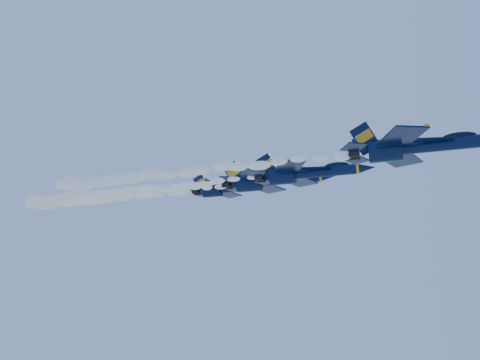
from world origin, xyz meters
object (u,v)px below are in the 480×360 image
(jet_second, at_px, (306,173))
(jet_fourth, at_px, (258,178))
(jet_lead, at_px, (417,146))
(jet_fifth, at_px, (229,188))
(jet_third, at_px, (271,180))

(jet_second, bearing_deg, jet_fourth, 125.11)
(jet_lead, xyz_separation_m, jet_second, (-14.77, 10.74, 1.31))
(jet_lead, relative_size, jet_second, 1.02)
(jet_lead, bearing_deg, jet_fifth, 133.67)
(jet_second, relative_size, jet_fourth, 1.12)
(jet_fourth, bearing_deg, jet_fifth, 132.98)
(jet_lead, relative_size, jet_fifth, 0.95)
(jet_third, bearing_deg, jet_second, -49.64)
(jet_second, height_order, jet_fifth, jet_fifth)
(jet_second, xyz_separation_m, jet_third, (-7.26, 8.55, 1.86))
(jet_fourth, bearing_deg, jet_lead, -46.09)
(jet_lead, bearing_deg, jet_second, 143.96)
(jet_third, distance_m, jet_fifth, 23.39)
(jet_lead, relative_size, jet_fourth, 1.14)
(jet_fourth, distance_m, jet_fifth, 13.50)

